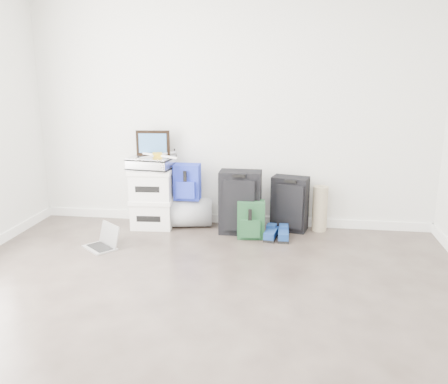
% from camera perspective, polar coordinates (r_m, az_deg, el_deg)
% --- Properties ---
extents(ground, '(5.00, 5.00, 0.00)m').
position_cam_1_polar(ground, '(3.30, -5.08, -17.25)').
color(ground, '#332925').
rests_on(ground, ground).
extents(room_envelope, '(4.52, 5.02, 2.71)m').
position_cam_1_polar(room_envelope, '(2.82, -5.80, 14.23)').
color(room_envelope, silver).
rests_on(room_envelope, ground).
extents(boxes_stack, '(0.49, 0.41, 0.67)m').
position_cam_1_polar(boxes_stack, '(5.38, -8.60, -0.70)').
color(boxes_stack, white).
rests_on(boxes_stack, ground).
extents(briefcase, '(0.50, 0.39, 0.13)m').
position_cam_1_polar(briefcase, '(5.29, -8.76, 3.47)').
color(briefcase, '#B2B2B7').
rests_on(briefcase, boxes_stack).
extents(painting, '(0.37, 0.07, 0.28)m').
position_cam_1_polar(painting, '(5.35, -8.54, 5.85)').
color(painting, black).
rests_on(painting, briefcase).
extents(drone, '(0.52, 0.52, 0.05)m').
position_cam_1_polar(drone, '(5.23, -8.02, 4.41)').
color(drone, gold).
rests_on(drone, briefcase).
extents(duffel_bag, '(0.58, 0.42, 0.33)m').
position_cam_1_polar(duffel_bag, '(5.39, -4.31, -2.47)').
color(duffel_bag, gray).
rests_on(duffel_bag, ground).
extents(blue_backpack, '(0.29, 0.21, 0.40)m').
position_cam_1_polar(blue_backpack, '(5.27, -4.46, 1.14)').
color(blue_backpack, '#1A2CAA').
rests_on(blue_backpack, duffel_bag).
extents(large_suitcase, '(0.44, 0.29, 0.69)m').
position_cam_1_polar(large_suitcase, '(5.11, 1.95, -1.26)').
color(large_suitcase, black).
rests_on(large_suitcase, ground).
extents(green_backpack, '(0.30, 0.23, 0.40)m').
position_cam_1_polar(green_backpack, '(5.01, 3.24, -3.43)').
color(green_backpack, '#153A21').
rests_on(green_backpack, ground).
extents(carry_on, '(0.43, 0.33, 0.61)m').
position_cam_1_polar(carry_on, '(5.26, 7.91, -1.42)').
color(carry_on, black).
rests_on(carry_on, ground).
extents(shoes, '(0.27, 0.30, 0.10)m').
position_cam_1_polar(shoes, '(5.04, 6.41, -5.11)').
color(shoes, black).
rests_on(shoes, ground).
extents(rolled_rug, '(0.16, 0.16, 0.50)m').
position_cam_1_polar(rolled_rug, '(5.32, 11.46, -1.96)').
color(rolled_rug, gray).
rests_on(rolled_rug, ground).
extents(laptop, '(0.41, 0.39, 0.24)m').
position_cam_1_polar(laptop, '(4.92, -14.26, -5.86)').
color(laptop, silver).
rests_on(laptop, ground).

